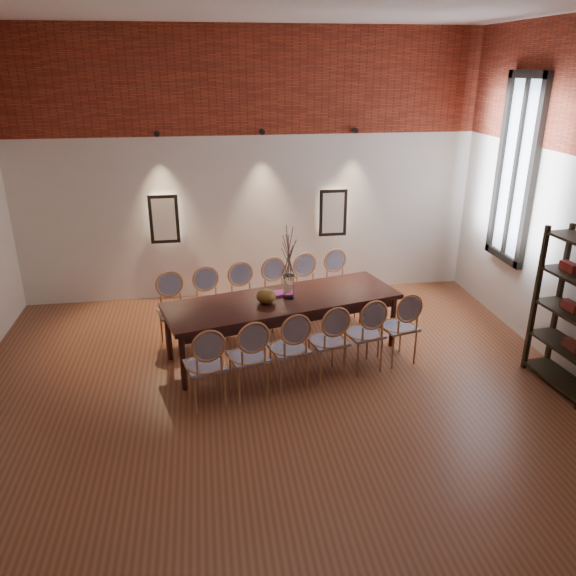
{
  "coord_description": "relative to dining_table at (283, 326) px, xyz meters",
  "views": [
    {
      "loc": [
        -0.7,
        -4.98,
        3.45
      ],
      "look_at": [
        0.22,
        1.0,
        1.05
      ],
      "focal_mm": 35.0,
      "sensor_mm": 36.0,
      "label": 1
    }
  ],
  "objects": [
    {
      "name": "floor",
      "position": [
        -0.22,
        -1.4,
        -0.39
      ],
      "size": [
        7.0,
        7.0,
        0.02
      ],
      "primitive_type": "cube",
      "color": "brown",
      "rests_on": "ground"
    },
    {
      "name": "wall_back",
      "position": [
        -0.22,
        2.15,
        1.62
      ],
      "size": [
        7.0,
        0.1,
        4.0
      ],
      "primitive_type": "cube",
      "color": "silver",
      "rests_on": "ground"
    },
    {
      "name": "wall_front",
      "position": [
        -0.22,
        -4.95,
        1.62
      ],
      "size": [
        7.0,
        0.1,
        4.0
      ],
      "primitive_type": "cube",
      "color": "silver",
      "rests_on": "ground"
    },
    {
      "name": "brick_band_back",
      "position": [
        -0.22,
        2.08,
        2.88
      ],
      "size": [
        7.0,
        0.02,
        1.5
      ],
      "primitive_type": "cube",
      "color": "maroon",
      "rests_on": "ground"
    },
    {
      "name": "brick_band_front",
      "position": [
        -0.22,
        -4.88,
        2.88
      ],
      "size": [
        7.0,
        0.02,
        1.5
      ],
      "primitive_type": "cube",
      "color": "maroon",
      "rests_on": "ground"
    },
    {
      "name": "niche_left",
      "position": [
        -1.52,
        2.05,
        0.93
      ],
      "size": [
        0.36,
        0.06,
        0.66
      ],
      "primitive_type": "cube",
      "color": "#FFEAC6",
      "rests_on": "wall_back"
    },
    {
      "name": "niche_right",
      "position": [
        1.08,
        2.05,
        0.93
      ],
      "size": [
        0.36,
        0.06,
        0.66
      ],
      "primitive_type": "cube",
      "color": "#FFEAC6",
      "rests_on": "wall_back"
    },
    {
      "name": "spot_fixture_left",
      "position": [
        -1.52,
        2.02,
        2.17
      ],
      "size": [
        0.08,
        0.1,
        0.08
      ],
      "primitive_type": "cylinder",
      "rotation": [
        1.57,
        0.0,
        0.0
      ],
      "color": "black",
      "rests_on": "wall_back"
    },
    {
      "name": "spot_fixture_mid",
      "position": [
        -0.02,
        2.02,
        2.17
      ],
      "size": [
        0.08,
        0.1,
        0.08
      ],
      "primitive_type": "cylinder",
      "rotation": [
        1.57,
        0.0,
        0.0
      ],
      "color": "black",
      "rests_on": "wall_back"
    },
    {
      "name": "spot_fixture_right",
      "position": [
        1.38,
        2.02,
        2.17
      ],
      "size": [
        0.08,
        0.1,
        0.08
      ],
      "primitive_type": "cylinder",
      "rotation": [
        1.57,
        0.0,
        0.0
      ],
      "color": "black",
      "rests_on": "wall_back"
    },
    {
      "name": "window_glass",
      "position": [
        3.24,
        0.6,
        1.77
      ],
      "size": [
        0.02,
        0.78,
        2.38
      ],
      "primitive_type": "cube",
      "color": "silver",
      "rests_on": "wall_right"
    },
    {
      "name": "window_frame",
      "position": [
        3.22,
        0.6,
        1.77
      ],
      "size": [
        0.08,
        0.9,
        2.5
      ],
      "primitive_type": "cube",
      "color": "black",
      "rests_on": "wall_right"
    },
    {
      "name": "window_mullion",
      "position": [
        3.22,
        0.6,
        1.77
      ],
      "size": [
        0.06,
        0.06,
        2.4
      ],
      "primitive_type": "cube",
      "color": "black",
      "rests_on": "wall_right"
    },
    {
      "name": "dining_table",
      "position": [
        0.0,
        0.0,
        0.0
      ],
      "size": [
        3.07,
        1.64,
        0.75
      ],
      "primitive_type": "cube",
      "rotation": [
        0.0,
        0.0,
        0.25
      ],
      "color": "#341410",
      "rests_on": "floor"
    },
    {
      "name": "chair_near_a",
      "position": [
        -0.99,
        -1.03,
        0.09
      ],
      "size": [
        0.54,
        0.54,
        0.94
      ],
      "primitive_type": null,
      "rotation": [
        0.0,
        0.0,
        0.25
      ],
      "color": "#B87B4E",
      "rests_on": "floor"
    },
    {
      "name": "chair_near_b",
      "position": [
        -0.52,
        -0.91,
        0.09
      ],
      "size": [
        0.54,
        0.54,
        0.94
      ],
      "primitive_type": null,
      "rotation": [
        0.0,
        0.0,
        0.25
      ],
      "color": "#B87B4E",
      "rests_on": "floor"
    },
    {
      "name": "chair_near_c",
      "position": [
        -0.05,
        -0.79,
        0.09
      ],
      "size": [
        0.54,
        0.54,
        0.94
      ],
      "primitive_type": null,
      "rotation": [
        0.0,
        0.0,
        0.25
      ],
      "color": "#B87B4E",
      "rests_on": "floor"
    },
    {
      "name": "chair_near_d",
      "position": [
        0.42,
        -0.67,
        0.09
      ],
      "size": [
        0.54,
        0.54,
        0.94
      ],
      "primitive_type": null,
      "rotation": [
        0.0,
        0.0,
        0.25
      ],
      "color": "#B87B4E",
      "rests_on": "floor"
    },
    {
      "name": "chair_near_e",
      "position": [
        0.89,
        -0.55,
        0.09
      ],
      "size": [
        0.54,
        0.54,
        0.94
      ],
      "primitive_type": null,
      "rotation": [
        0.0,
        0.0,
        0.25
      ],
      "color": "#B87B4E",
      "rests_on": "floor"
    },
    {
      "name": "chair_near_f",
      "position": [
        1.37,
        -0.42,
        0.09
      ],
      "size": [
        0.54,
        0.54,
        0.94
      ],
      "primitive_type": null,
      "rotation": [
        0.0,
        0.0,
        0.25
      ],
      "color": "#B87B4E",
      "rests_on": "floor"
    },
    {
      "name": "chair_far_a",
      "position": [
        -1.37,
        0.42,
        0.09
      ],
      "size": [
        0.54,
        0.54,
        0.94
      ],
      "primitive_type": null,
      "rotation": [
        0.0,
        0.0,
        3.39
      ],
      "color": "#B87B4E",
      "rests_on": "floor"
    },
    {
      "name": "chair_far_b",
      "position": [
        -0.89,
        0.55,
        0.09
      ],
      "size": [
        0.54,
        0.54,
        0.94
      ],
      "primitive_type": null,
      "rotation": [
        0.0,
        0.0,
        3.39
      ],
      "color": "#B87B4E",
      "rests_on": "floor"
    },
    {
      "name": "chair_far_c",
      "position": [
        -0.42,
        0.67,
        0.09
      ],
      "size": [
        0.54,
        0.54,
        0.94
      ],
      "primitive_type": null,
      "rotation": [
        0.0,
        0.0,
        3.39
      ],
      "color": "#B87B4E",
      "rests_on": "floor"
    },
    {
      "name": "chair_far_d",
      "position": [
        0.05,
        0.79,
        0.09
      ],
      "size": [
        0.54,
        0.54,
        0.94
      ],
      "primitive_type": null,
      "rotation": [
        0.0,
        0.0,
        3.39
      ],
      "color": "#B87B4E",
      "rests_on": "floor"
    },
    {
      "name": "chair_far_e",
      "position": [
        0.52,
        0.91,
        0.09
      ],
      "size": [
        0.54,
        0.54,
        0.94
      ],
      "primitive_type": null,
      "rotation": [
        0.0,
        0.0,
        3.39
      ],
      "color": "#B87B4E",
      "rests_on": "floor"
    },
    {
      "name": "chair_far_f",
      "position": [
        0.99,
        1.03,
        0.09
      ],
      "size": [
        0.54,
        0.54,
        0.94
      ],
      "primitive_type": null,
      "rotation": [
        0.0,
        0.0,
        3.39
      ],
      "color": "#B87B4E",
      "rests_on": "floor"
    },
    {
      "name": "vase",
      "position": [
        0.07,
        0.02,
        0.53
      ],
      "size": [
        0.14,
        0.14,
        0.3
      ],
      "primitive_type": "cylinder",
      "color": "silver",
      "rests_on": "dining_table"
    },
    {
      "name": "dried_branches",
      "position": [
        0.07,
        0.02,
        0.98
      ],
      "size": [
        0.5,
        0.5,
        0.7
      ],
      "primitive_type": null,
      "color": "#4D382D",
      "rests_on": "vase"
    },
    {
      "name": "bowl",
      "position": [
        -0.23,
        -0.11,
        0.46
      ],
      "size": [
        0.24,
        0.24,
        0.18
      ],
      "primitive_type": "ellipsoid",
      "color": "brown",
      "rests_on": "dining_table"
    },
    {
      "name": "book",
      "position": [
        -0.04,
        0.14,
        0.39
      ],
      "size": [
        0.3,
        0.24,
        0.03
      ],
      "primitive_type": "cube",
      "rotation": [
        0.0,
        0.0,
        0.25
      ],
      "color": "#84166A",
      "rests_on": "dining_table"
    },
    {
      "name": "shelving_rack",
      "position": [
        3.06,
        -1.29,
        0.53
      ],
      "size": [
        0.47,
        1.03,
        1.8
      ],
      "primitive_type": null,
      "rotation": [
        0.0,
        0.0,
        0.1
      ],
      "color": "black",
      "rests_on": "floor"
    }
  ]
}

